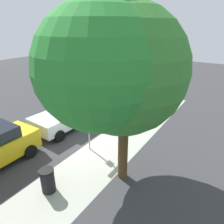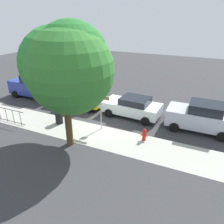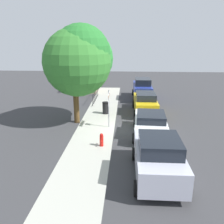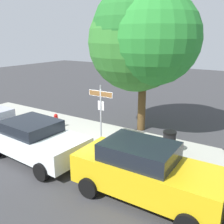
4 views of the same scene
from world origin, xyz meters
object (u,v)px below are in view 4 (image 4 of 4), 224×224
(fire_hydrant, at_px, (56,121))
(car_yellow, at_px, (145,171))
(shade_tree, at_px, (142,39))
(trash_bin, at_px, (169,143))
(street_sign, at_px, (101,104))
(car_white, at_px, (35,139))

(fire_hydrant, bearing_deg, car_yellow, -24.17)
(shade_tree, relative_size, trash_bin, 7.10)
(car_yellow, height_order, fire_hydrant, car_yellow)
(shade_tree, relative_size, car_yellow, 1.57)
(street_sign, distance_m, car_white, 3.17)
(street_sign, bearing_deg, shade_tree, 64.62)
(shade_tree, bearing_deg, fire_hydrant, -155.73)
(shade_tree, xyz_separation_m, car_white, (-2.19, -4.75, -3.78))
(car_white, height_order, car_yellow, car_yellow)
(street_sign, relative_size, car_yellow, 0.60)
(street_sign, distance_m, fire_hydrant, 3.38)
(street_sign, xyz_separation_m, car_yellow, (3.56, -2.78, -0.90))
(car_yellow, bearing_deg, car_white, 179.00)
(car_white, distance_m, trash_bin, 5.42)
(car_white, distance_m, car_yellow, 4.80)
(street_sign, bearing_deg, trash_bin, 9.15)
(shade_tree, xyz_separation_m, car_yellow, (2.61, -4.79, -3.69))
(car_white, bearing_deg, fire_hydrant, 124.91)
(trash_bin, bearing_deg, car_white, -143.19)
(car_white, distance_m, fire_hydrant, 3.49)
(street_sign, bearing_deg, car_white, -114.31)
(car_yellow, xyz_separation_m, fire_hydrant, (-6.63, 2.97, -0.50))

